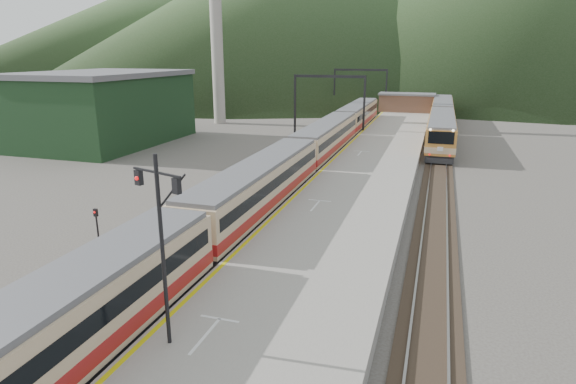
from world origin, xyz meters
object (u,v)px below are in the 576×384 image
(main_train, at_px, (300,158))
(worker, at_px, (80,276))
(second_train, at_px, (442,119))
(signal_mast, at_px, (161,232))

(main_train, distance_m, worker, 23.08)
(second_train, bearing_deg, worker, -106.67)
(second_train, height_order, worker, second_train)
(second_train, xyz_separation_m, signal_mast, (-8.71, -55.80, 3.09))
(worker, bearing_deg, main_train, -69.98)
(signal_mast, xyz_separation_m, worker, (-6.90, 3.66, -4.32))
(second_train, xyz_separation_m, worker, (-15.61, -52.14, -1.23))
(signal_mast, height_order, worker, signal_mast)
(worker, bearing_deg, signal_mast, -177.68)
(main_train, bearing_deg, second_train, 68.67)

